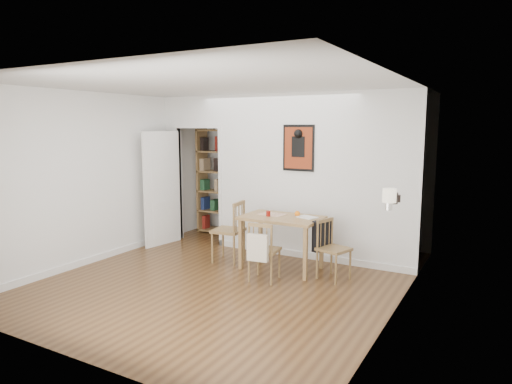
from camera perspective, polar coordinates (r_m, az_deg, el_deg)
The scene contains 15 objects.
ground at distance 6.48m, azimuth -3.06°, elevation -10.57°, with size 5.20×5.20×0.00m, color brown.
room_shell at distance 7.30m, azimuth 3.16°, elevation 2.02°, with size 5.20×5.20×5.20m.
dining_table at distance 6.67m, azimuth 3.19°, elevation -3.87°, with size 1.15×0.73×0.78m.
chair_left at distance 7.08m, azimuth -3.49°, elevation -4.91°, with size 0.53×0.53×0.96m.
chair_right at distance 6.36m, azimuth 9.58°, elevation -6.98°, with size 0.56×0.52×0.83m.
chair_front at distance 6.22m, azimuth 1.02°, elevation -7.32°, with size 0.46×0.51×0.83m.
bookshelf at distance 8.89m, azimuth -4.62°, elevation 1.28°, with size 0.86×0.35×2.05m.
fireplace at distance 5.74m, azimuth 17.02°, elevation -7.01°, with size 0.45×1.25×1.16m.
red_glass at distance 6.65m, azimuth 1.54°, elevation -2.71°, with size 0.06×0.06×0.08m, color maroon.
orange_fruit at distance 6.66m, azimuth 5.19°, elevation -2.72°, with size 0.08×0.08×0.08m, color orange.
placemat at distance 6.80m, azimuth 2.00°, elevation -2.79°, with size 0.38×0.28×0.00m, color beige.
notebook at distance 6.59m, azimuth 6.42°, elevation -3.16°, with size 0.27×0.20×0.01m, color silver.
mantel_lamp at distance 5.28m, azimuth 16.33°, elevation -0.59°, with size 0.15×0.15×0.24m.
ceramic_jar_a at distance 5.75m, azimuth 16.78°, elevation -0.74°, with size 0.11×0.11×0.13m, color black.
ceramic_jar_b at distance 5.88m, azimuth 17.28°, elevation -0.77°, with size 0.07×0.07×0.09m, color black.
Camera 1 is at (3.28, -5.18, 2.09)m, focal length 32.00 mm.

